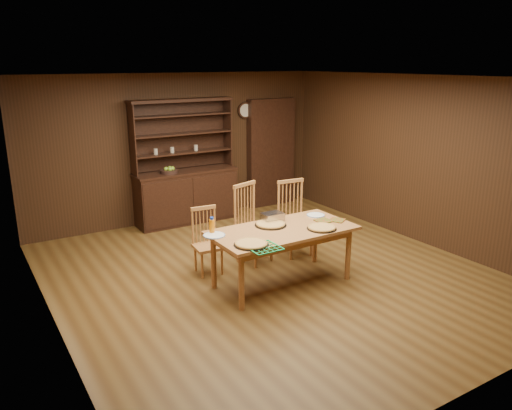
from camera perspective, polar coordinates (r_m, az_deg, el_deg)
floor at (r=6.85m, az=1.72°, el=-7.94°), size 6.00×6.00×0.00m
room_shell at (r=6.37m, az=1.84°, el=5.13°), size 6.00×6.00×6.00m
china_hutch at (r=8.95m, az=-8.01°, el=1.78°), size 1.84×0.52×2.17m
doorway at (r=9.87m, az=1.70°, el=5.98°), size 1.00×0.18×2.10m
wall_clock at (r=9.52m, az=-1.26°, el=10.77°), size 0.30×0.05×0.30m
dining_table at (r=6.35m, az=3.05°, el=-3.45°), size 1.84×0.92×0.75m
chair_left at (r=6.81m, az=-5.70°, el=-3.81°), size 0.40×0.39×0.91m
chair_center at (r=7.12m, az=-0.69°, el=-1.75°), size 0.58×0.57×1.14m
chair_right at (r=7.43m, az=4.28°, el=-1.14°), size 0.50×0.48×1.11m
pizza_left at (r=5.77m, az=-0.56°, el=-4.44°), size 0.41×0.41×0.04m
pizza_right at (r=6.36m, az=7.52°, el=-2.58°), size 0.38×0.38×0.04m
pizza_center at (r=6.44m, az=1.68°, el=-2.21°), size 0.41×0.41×0.04m
cooling_rack at (r=5.69m, az=0.88°, el=-4.85°), size 0.38×0.38×0.02m
plate_left at (r=6.08m, az=-4.80°, el=-3.46°), size 0.27×0.27×0.02m
plate_right at (r=6.89m, az=6.84°, el=-1.15°), size 0.25×0.25×0.02m
foil_dish at (r=6.61m, az=1.89°, el=-1.37°), size 0.28×0.20×0.11m
juice_bottle at (r=6.15m, az=-5.06°, el=-2.39°), size 0.07×0.07×0.21m
pot_holder_a at (r=6.72m, az=9.23°, el=-1.72°), size 0.26×0.26×0.01m
pot_holder_b at (r=6.66m, az=7.72°, el=-1.80°), size 0.20×0.20×0.01m
fruit_bowl at (r=8.68m, az=-9.91°, el=3.87°), size 0.30×0.30×0.12m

